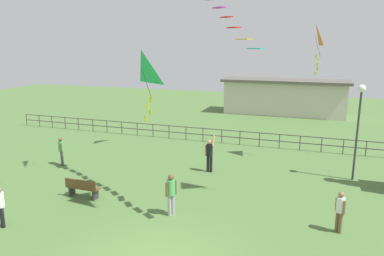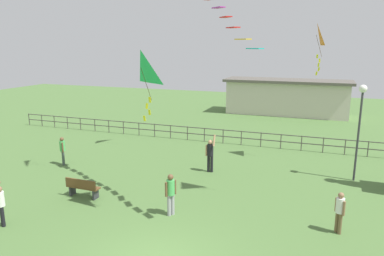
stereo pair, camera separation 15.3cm
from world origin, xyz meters
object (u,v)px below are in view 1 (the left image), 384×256
object	(u,v)px
kite_0	(142,69)
person_1	(171,192)
person_3	(210,153)
person_0	(61,149)
person_2	(340,209)
kite_3	(315,37)
park_bench	(82,188)
lamppost	(359,112)
person_6	(0,204)

from	to	relation	value
kite_0	person_1	bearing A→B (deg)	42.77
kite_0	person_3	bearing A→B (deg)	83.16
kite_0	person_0	bearing A→B (deg)	149.76
person_2	kite_3	world-z (taller)	kite_3
park_bench	person_1	world-z (taller)	person_1
person_3	person_1	bearing A→B (deg)	-89.63
lamppost	kite_3	xyz separation A→B (m)	(-2.25, 2.02, 3.44)
person_6	person_2	bearing A→B (deg)	17.63
kite_0	kite_3	world-z (taller)	kite_3
person_6	kite_0	xyz separation A→B (m)	(4.62, 2.19, 4.67)
lamppost	person_3	bearing A→B (deg)	-169.83
lamppost	person_6	distance (m)	15.49
lamppost	park_bench	xyz separation A→B (m)	(-11.02, -6.16, -2.87)
person_2	kite_3	bearing A→B (deg)	100.36
person_2	person_3	xyz separation A→B (m)	(-6.01, 4.40, 0.14)
person_3	kite_0	size ratio (longest dim) A/B	0.81
park_bench	person_2	distance (m)	10.19
person_2	kite_0	world-z (taller)	kite_0
person_0	person_2	distance (m)	14.11
park_bench	kite_0	size ratio (longest dim) A/B	0.61
person_2	kite_0	bearing A→B (deg)	-168.07
park_bench	person_6	xyz separation A→B (m)	(-1.16, -3.08, 0.42)
person_1	person_3	world-z (taller)	person_3
person_1	person_2	distance (m)	6.03
person_6	kite_3	world-z (taller)	kite_3
park_bench	person_0	bearing A→B (deg)	138.40
lamppost	person_3	distance (m)	7.35
person_1	kite_0	distance (m)	4.72
person_3	kite_0	world-z (taller)	kite_0
person_6	kite_3	xyz separation A→B (m)	(9.94, 11.26, 5.89)
person_0	lamppost	bearing A→B (deg)	11.17
lamppost	park_bench	distance (m)	12.95
lamppost	person_2	xyz separation A→B (m)	(-0.85, -5.64, -2.47)
person_2	kite_3	size ratio (longest dim) A/B	0.57
lamppost	person_0	distance (m)	15.17
park_bench	person_6	world-z (taller)	person_6
park_bench	kite_3	distance (m)	13.55
person_0	person_3	world-z (taller)	person_3
lamppost	person_2	size ratio (longest dim) A/B	3.08
kite_3	person_3	bearing A→B (deg)	-144.81
person_2	person_3	size ratio (longest dim) A/B	0.75
person_6	kite_0	world-z (taller)	kite_0
person_0	kite_3	distance (m)	14.62
person_1	person_6	size ratio (longest dim) A/B	0.93
person_0	person_1	world-z (taller)	person_1
lamppost	person_6	size ratio (longest dim) A/B	2.61
person_0	kite_3	bearing A→B (deg)	21.59
park_bench	person_1	xyz separation A→B (m)	(4.19, -0.22, 0.48)
park_bench	person_0	size ratio (longest dim) A/B	0.97
person_0	person_1	xyz separation A→B (m)	(7.86, -3.48, 0.06)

